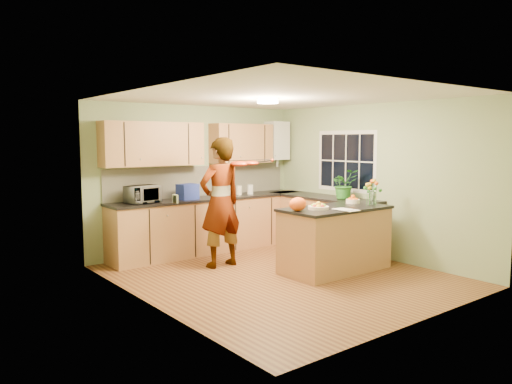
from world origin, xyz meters
TOP-DOWN VIEW (x-y plane):
  - floor at (0.00, 0.00)m, footprint 4.50×4.50m
  - ceiling at (0.00, 0.00)m, footprint 4.00×4.50m
  - wall_back at (0.00, 2.25)m, footprint 4.00×0.02m
  - wall_front at (0.00, -2.25)m, footprint 4.00×0.02m
  - wall_left at (-2.00, 0.00)m, footprint 0.02×4.50m
  - wall_right at (2.00, 0.00)m, footprint 0.02×4.50m
  - back_counter at (0.10, 1.95)m, footprint 3.64×0.62m
  - right_counter at (1.70, 0.85)m, footprint 0.62×2.24m
  - splashback at (0.10, 2.23)m, footprint 3.60×0.02m
  - upper_cabinets at (-0.18, 2.08)m, footprint 3.20×0.34m
  - boiler at (1.70, 2.09)m, footprint 0.40×0.30m
  - window_right at (1.99, 0.60)m, footprint 0.01×1.30m
  - light_switch at (-1.99, -0.60)m, footprint 0.02×0.09m
  - ceiling_lamp at (0.00, 0.30)m, footprint 0.30×0.30m
  - peninsula_island at (0.83, -0.26)m, footprint 1.64×0.84m
  - fruit_dish at (0.48, -0.26)m, footprint 0.29×0.29m
  - orange_bowl at (1.38, -0.11)m, footprint 0.21×0.21m
  - flower_vase at (1.43, -0.44)m, footprint 0.24×0.24m
  - orange_bag at (0.13, -0.21)m, footprint 0.26×0.22m
  - papers at (0.73, -0.56)m, footprint 0.24×0.32m
  - violinist at (-0.36, 0.98)m, footprint 0.73×0.50m
  - violin at (-0.16, 0.76)m, footprint 0.70×0.61m
  - microwave at (-1.17, 1.93)m, footprint 0.53×0.40m
  - blue_box at (-0.38, 1.91)m, footprint 0.34×0.27m
  - kettle at (0.27, 1.91)m, footprint 0.15×0.15m
  - jar_cream at (0.70, 1.96)m, footprint 0.12×0.12m
  - jar_white at (0.90, 1.90)m, footprint 0.14×0.14m
  - potted_plant at (1.70, 0.37)m, footprint 0.53×0.49m

SIDE VIEW (x-z plane):
  - floor at x=0.00m, z-range 0.00..0.00m
  - back_counter at x=0.10m, z-range 0.00..0.94m
  - right_counter at x=1.70m, z-range 0.00..0.94m
  - peninsula_island at x=0.83m, z-range 0.00..0.94m
  - papers at x=0.73m, z-range 0.94..0.95m
  - violinist at x=-0.36m, z-range 0.00..1.95m
  - fruit_dish at x=0.48m, z-range 0.93..1.03m
  - orange_bowl at x=1.38m, z-range 0.93..1.05m
  - jar_cream at x=0.70m, z-range 0.94..1.10m
  - jar_white at x=0.90m, z-range 0.94..1.11m
  - orange_bag at x=0.13m, z-range 0.94..1.13m
  - kettle at x=0.27m, z-range 0.91..1.19m
  - blue_box at x=-0.38m, z-range 0.94..1.19m
  - microwave at x=-1.17m, z-range 0.94..1.21m
  - potted_plant at x=1.70m, z-range 0.94..1.43m
  - splashback at x=0.10m, z-range 0.94..1.46m
  - flower_vase at x=1.43m, z-range 1.01..1.46m
  - wall_back at x=0.00m, z-range 0.00..2.50m
  - wall_front at x=0.00m, z-range 0.00..2.50m
  - wall_left at x=-2.00m, z-range 0.00..2.50m
  - wall_right at x=2.00m, z-range 0.00..2.50m
  - light_switch at x=-1.99m, z-range 1.26..1.34m
  - window_right at x=1.99m, z-range 1.02..2.08m
  - violin at x=-0.16m, z-range 1.48..1.65m
  - upper_cabinets at x=-0.18m, z-range 1.50..2.20m
  - boiler at x=1.70m, z-range 1.47..2.33m
  - ceiling_lamp at x=0.00m, z-range 2.43..2.50m
  - ceiling at x=0.00m, z-range 2.49..2.51m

